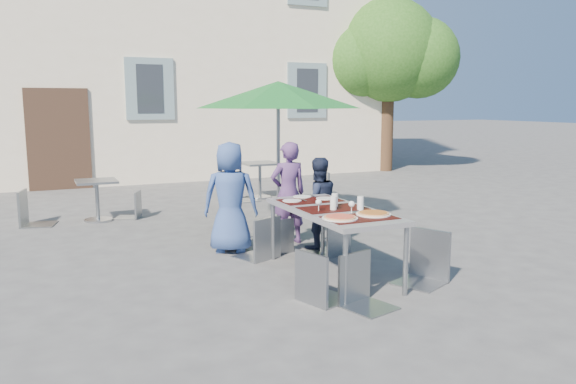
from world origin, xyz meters
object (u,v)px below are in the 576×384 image
dining_table (333,213)px  child_1 (288,193)px  cafe_table_1 (260,174)px  bg_chair_r_1 (321,169)px  chair_1 (277,215)px  bg_chair_l_1 (240,170)px  chair_3 (319,245)px  pizza_near_right (373,213)px  chair_2 (333,212)px  cafe_table_0 (97,195)px  bg_chair_l_0 (29,186)px  chair_4 (426,225)px  pizza_near_left (340,217)px  child_0 (230,197)px  chair_5 (363,249)px  child_2 (317,203)px  bg_chair_r_0 (132,189)px  patio_umbrella (278,96)px  chair_0 (261,212)px

dining_table → child_1: size_ratio=1.35×
cafe_table_1 → bg_chair_r_1: 1.23m
chair_1 → bg_chair_l_1: bearing=77.4°
chair_3 → pizza_near_right: bearing=14.8°
child_1 → chair_2: child_1 is taller
chair_1 → cafe_table_0: size_ratio=1.26×
cafe_table_0 → bg_chair_l_0: bearing=175.1°
chair_4 → dining_table: bearing=143.6°
bg_chair_r_1 → dining_table: bearing=-116.2°
chair_1 → chair_2: size_ratio=0.91×
pizza_near_left → child_0: 2.01m
chair_5 → cafe_table_0: 5.34m
chair_5 → cafe_table_1: chair_5 is taller
child_0 → bg_chair_l_0: child_0 is taller
child_0 → child_2: (1.09, -0.28, -0.11)m
bg_chair_r_0 → child_2: bearing=-57.7°
child_0 → bg_chair_l_0: 3.61m
bg_chair_l_1 → child_0: bearing=-111.4°
child_2 → chair_4: child_2 is taller
chair_2 → bg_chair_r_0: chair_2 is taller
dining_table → bg_chair_r_1: 5.22m
child_1 → cafe_table_1: (0.98, 3.55, -0.21)m
chair_4 → cafe_table_0: size_ratio=1.56×
cafe_table_0 → bg_chair_r_0: 0.56m
bg_chair_l_1 → patio_umbrella: bearing=-94.5°
pizza_near_left → cafe_table_0: pizza_near_left is taller
child_1 → chair_4: child_1 is taller
child_1 → bg_chair_r_0: 3.08m
patio_umbrella → cafe_table_0: patio_umbrella is taller
child_1 → chair_2: size_ratio=1.49×
child_1 → child_2: 0.47m
patio_umbrella → bg_chair_r_1: patio_umbrella is taller
child_0 → cafe_table_1: 4.10m
chair_0 → chair_1: (0.30, 0.20, -0.10)m
child_1 → chair_5: size_ratio=1.47×
pizza_near_left → pizza_near_right: same height
child_2 → chair_5: (-0.59, -2.06, -0.05)m
child_0 → child_2: bearing=-171.8°
chair_3 → bg_chair_r_1: bearing=62.3°
child_0 → bg_chair_r_1: (3.00, 3.27, -0.13)m
pizza_near_left → chair_2: chair_2 is taller
dining_table → chair_1: chair_1 is taller
chair_3 → chair_4: bearing=4.4°
chair_2 → chair_5: (-0.62, -1.69, 0.01)m
chair_3 → cafe_table_0: 5.01m
patio_umbrella → child_1: bearing=-106.7°
chair_4 → bg_chair_l_0: bg_chair_l_0 is taller
bg_chair_l_0 → bg_chair_r_1: 5.35m
child_1 → patio_umbrella: patio_umbrella is taller
child_0 → chair_2: 1.31m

